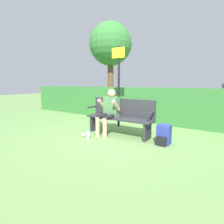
{
  "coord_description": "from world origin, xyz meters",
  "views": [
    {
      "loc": [
        2.43,
        -3.95,
        1.4
      ],
      "look_at": [
        -0.15,
        -0.1,
        0.63
      ],
      "focal_mm": 28.0,
      "sensor_mm": 36.0,
      "label": 1
    }
  ],
  "objects_px": {
    "signpost": "(119,81)",
    "tree": "(110,45)",
    "person_seated": "(109,109)",
    "water_bottle": "(88,135)",
    "backpack": "(164,135)",
    "park_bench": "(120,116)"
  },
  "relations": [
    {
      "from": "signpost",
      "to": "water_bottle",
      "type": "bearing_deg",
      "value": -86.92
    },
    {
      "from": "park_bench",
      "to": "backpack",
      "type": "relative_size",
      "value": 4.25
    },
    {
      "from": "park_bench",
      "to": "signpost",
      "type": "height_order",
      "value": "signpost"
    },
    {
      "from": "person_seated",
      "to": "water_bottle",
      "type": "bearing_deg",
      "value": -102.82
    },
    {
      "from": "person_seated",
      "to": "signpost",
      "type": "height_order",
      "value": "signpost"
    },
    {
      "from": "signpost",
      "to": "tree",
      "type": "xyz_separation_m",
      "value": [
        -3.15,
        4.17,
        2.15
      ]
    },
    {
      "from": "backpack",
      "to": "tree",
      "type": "height_order",
      "value": "tree"
    },
    {
      "from": "person_seated",
      "to": "water_bottle",
      "type": "xyz_separation_m",
      "value": [
        -0.16,
        -0.7,
        -0.58
      ]
    },
    {
      "from": "park_bench",
      "to": "tree",
      "type": "relative_size",
      "value": 0.39
    },
    {
      "from": "water_bottle",
      "to": "tree",
      "type": "relative_size",
      "value": 0.05
    },
    {
      "from": "park_bench",
      "to": "person_seated",
      "type": "distance_m",
      "value": 0.35
    },
    {
      "from": "park_bench",
      "to": "water_bottle",
      "type": "xyz_separation_m",
      "value": [
        -0.42,
        -0.84,
        -0.39
      ]
    },
    {
      "from": "park_bench",
      "to": "person_seated",
      "type": "bearing_deg",
      "value": -151.61
    },
    {
      "from": "backpack",
      "to": "person_seated",
      "type": "bearing_deg",
      "value": -179.66
    },
    {
      "from": "signpost",
      "to": "tree",
      "type": "height_order",
      "value": "tree"
    },
    {
      "from": "backpack",
      "to": "tree",
      "type": "relative_size",
      "value": 0.09
    },
    {
      "from": "backpack",
      "to": "signpost",
      "type": "height_order",
      "value": "signpost"
    },
    {
      "from": "backpack",
      "to": "water_bottle",
      "type": "height_order",
      "value": "backpack"
    },
    {
      "from": "water_bottle",
      "to": "signpost",
      "type": "bearing_deg",
      "value": 93.08
    },
    {
      "from": "person_seated",
      "to": "park_bench",
      "type": "bearing_deg",
      "value": 28.39
    },
    {
      "from": "park_bench",
      "to": "signpost",
      "type": "relative_size",
      "value": 0.76
    },
    {
      "from": "backpack",
      "to": "signpost",
      "type": "relative_size",
      "value": 0.18
    }
  ]
}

